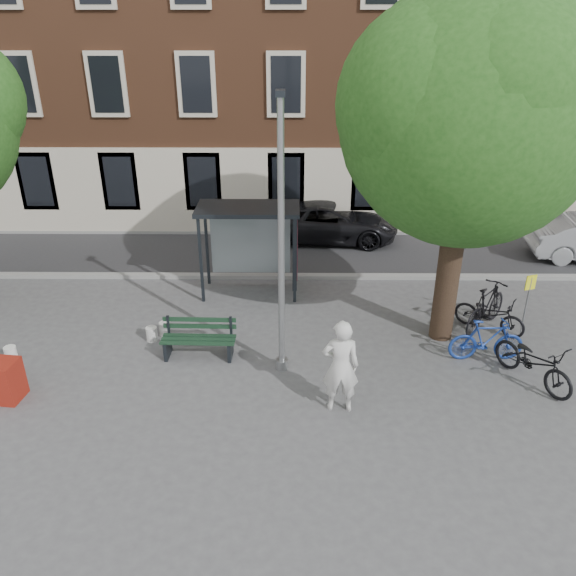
# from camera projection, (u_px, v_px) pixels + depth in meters

# --- Properties ---
(ground) EXTENTS (90.00, 90.00, 0.00)m
(ground) POSITION_uv_depth(u_px,v_px,m) (282.00, 368.00, 12.96)
(ground) COLOR #4C4C4F
(ground) RESTS_ON ground
(road) EXTENTS (40.00, 4.00, 0.01)m
(road) POSITION_uv_depth(u_px,v_px,m) (286.00, 254.00, 19.27)
(road) COLOR #28282B
(road) RESTS_ON ground
(curb_near) EXTENTS (40.00, 0.25, 0.12)m
(curb_near) POSITION_uv_depth(u_px,v_px,m) (285.00, 276.00, 17.44)
(curb_near) COLOR gray
(curb_near) RESTS_ON ground
(curb_far) EXTENTS (40.00, 0.25, 0.12)m
(curb_far) POSITION_uv_depth(u_px,v_px,m) (286.00, 232.00, 21.05)
(curb_far) COLOR gray
(curb_far) RESTS_ON ground
(building_row) EXTENTS (30.00, 8.00, 14.00)m
(building_row) POSITION_uv_depth(u_px,v_px,m) (287.00, 27.00, 21.64)
(building_row) COLOR brown
(building_row) RESTS_ON ground
(lamppost) EXTENTS (0.28, 0.35, 6.11)m
(lamppost) POSITION_uv_depth(u_px,v_px,m) (281.00, 257.00, 11.76)
(lamppost) COLOR #9EA0A3
(lamppost) RESTS_ON ground
(tree_right) EXTENTS (5.76, 5.60, 8.20)m
(tree_right) POSITION_uv_depth(u_px,v_px,m) (473.00, 107.00, 11.75)
(tree_right) COLOR black
(tree_right) RESTS_ON ground
(bus_shelter) EXTENTS (2.85, 1.45, 2.62)m
(bus_shelter) POSITION_uv_depth(u_px,v_px,m) (263.00, 229.00, 15.83)
(bus_shelter) COLOR #1E2328
(bus_shelter) RESTS_ON ground
(painter) EXTENTS (0.76, 0.50, 2.06)m
(painter) POSITION_uv_depth(u_px,v_px,m) (340.00, 366.00, 11.18)
(painter) COLOR silver
(painter) RESTS_ON ground
(bench) EXTENTS (1.76, 0.62, 0.90)m
(bench) POSITION_uv_depth(u_px,v_px,m) (199.00, 340.00, 13.29)
(bench) COLOR #1E2328
(bench) RESTS_ON ground
(bike_a) EXTENTS (1.84, 1.59, 0.95)m
(bike_a) POSITION_uv_depth(u_px,v_px,m) (490.00, 314.00, 14.32)
(bike_a) COLOR black
(bike_a) RESTS_ON ground
(bike_b) EXTENTS (1.76, 0.53, 1.05)m
(bike_b) POSITION_uv_depth(u_px,v_px,m) (487.00, 340.00, 13.07)
(bike_b) COLOR navy
(bike_b) RESTS_ON ground
(bike_c) EXTENTS (1.61, 2.12, 1.07)m
(bike_c) POSITION_uv_depth(u_px,v_px,m) (534.00, 362.00, 12.24)
(bike_c) COLOR black
(bike_c) RESTS_ON ground
(bike_d) EXTENTS (1.83, 1.92, 1.24)m
(bike_d) POSITION_uv_depth(u_px,v_px,m) (486.00, 307.00, 14.38)
(bike_d) COLOR black
(bike_d) RESTS_ON ground
(car_dark) EXTENTS (5.06, 2.63, 1.36)m
(car_dark) POSITION_uv_depth(u_px,v_px,m) (329.00, 222.00, 20.22)
(car_dark) COLOR black
(car_dark) RESTS_ON ground
(blue_crate) EXTENTS (0.57, 0.42, 0.20)m
(blue_crate) POSITION_uv_depth(u_px,v_px,m) (9.00, 394.00, 11.91)
(blue_crate) COLOR navy
(blue_crate) RESTS_ON ground
(bucket_a) EXTENTS (0.33, 0.33, 0.36)m
(bucket_a) POSITION_uv_depth(u_px,v_px,m) (11.00, 354.00, 13.18)
(bucket_a) COLOR white
(bucket_a) RESTS_ON ground
(bucket_b) EXTENTS (0.35, 0.35, 0.36)m
(bucket_b) POSITION_uv_depth(u_px,v_px,m) (165.00, 329.00, 14.25)
(bucket_b) COLOR silver
(bucket_b) RESTS_ON ground
(bucket_c) EXTENTS (0.31, 0.31, 0.36)m
(bucket_c) POSITION_uv_depth(u_px,v_px,m) (152.00, 334.00, 14.01)
(bucket_c) COLOR silver
(bucket_c) RESTS_ON ground
(notice_sign) EXTENTS (0.28, 0.12, 1.70)m
(notice_sign) POSITION_uv_depth(u_px,v_px,m) (528.00, 294.00, 13.75)
(notice_sign) COLOR #9EA0A3
(notice_sign) RESTS_ON ground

